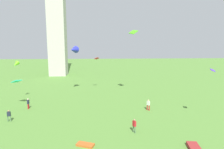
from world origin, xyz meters
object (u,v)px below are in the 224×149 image
(person_3, at_px, (28,103))
(kite_flying_5, at_px, (97,58))
(person_2, at_px, (9,115))
(kite_flying_1, at_px, (16,64))
(kite_flying_0, at_px, (73,50))
(kite_bundle_0, at_px, (85,145))
(kite_flying_3, at_px, (213,70))
(kite_bundle_2, at_px, (194,148))
(person_0, at_px, (134,125))
(monument_obelisk, at_px, (56,0))
(person_1, at_px, (148,104))
(kite_flying_4, at_px, (16,81))
(kite_flying_2, at_px, (133,32))

(person_3, xyz_separation_m, kite_flying_5, (10.67, 11.44, 6.08))
(person_2, bearing_deg, kite_flying_1, -77.66)
(kite_flying_0, distance_m, kite_bundle_0, 22.92)
(kite_bundle_0, bearing_deg, kite_flying_3, 18.64)
(kite_flying_1, bearing_deg, person_3, -34.12)
(kite_flying_5, relative_size, kite_bundle_2, 0.59)
(person_3, bearing_deg, person_0, -123.25)
(person_3, height_order, kite_flying_0, kite_flying_0)
(kite_flying_1, height_order, kite_bundle_2, kite_flying_1)
(monument_obelisk, bearing_deg, kite_flying_0, -71.73)
(person_2, distance_m, kite_flying_5, 20.97)
(person_1, height_order, kite_flying_0, kite_flying_0)
(kite_flying_5, distance_m, kite_bundle_0, 24.42)
(person_3, height_order, kite_flying_5, kite_flying_5)
(kite_flying_4, height_order, kite_bundle_2, kite_flying_4)
(kite_bundle_0, bearing_deg, kite_flying_1, 128.94)
(monument_obelisk, bearing_deg, kite_flying_5, -60.04)
(person_2, xyz_separation_m, kite_flying_2, (18.28, 11.61, 11.37))
(person_1, height_order, kite_flying_1, kite_flying_1)
(person_0, relative_size, kite_bundle_0, 0.93)
(person_3, relative_size, kite_flying_3, 1.85)
(person_1, bearing_deg, kite_flying_2, 146.51)
(person_0, height_order, kite_flying_2, kite_flying_2)
(person_0, height_order, kite_flying_5, kite_flying_5)
(kite_flying_1, xyz_separation_m, kite_flying_2, (20.55, 2.78, 5.59))
(person_2, bearing_deg, kite_flying_0, -118.20)
(kite_flying_2, height_order, kite_bundle_2, kite_flying_2)
(person_3, height_order, kite_flying_2, kite_flying_2)
(person_1, xyz_separation_m, kite_flying_3, (6.94, -4.77, 5.87))
(kite_flying_4, height_order, kite_flying_5, kite_flying_5)
(kite_flying_2, xyz_separation_m, kite_flying_3, (8.01, -13.15, -5.44))
(kite_flying_0, bearing_deg, kite_flying_1, -130.57)
(person_1, distance_m, kite_bundle_2, 11.75)
(monument_obelisk, distance_m, kite_flying_4, 37.34)
(person_0, bearing_deg, kite_flying_2, -33.41)
(person_1, xyz_separation_m, kite_flying_1, (-21.62, 5.60, 5.72))
(person_3, height_order, kite_flying_1, kite_flying_1)
(kite_flying_5, xyz_separation_m, kite_bundle_0, (-0.95, -23.41, -6.91))
(person_3, distance_m, kite_flying_4, 4.01)
(kite_flying_2, bearing_deg, kite_bundle_0, -46.58)
(kite_flying_1, xyz_separation_m, kite_bundle_0, (12.70, -15.73, -6.56))
(kite_flying_0, bearing_deg, kite_flying_3, -18.45)
(kite_flying_0, height_order, kite_flying_4, kite_flying_0)
(person_1, relative_size, kite_flying_0, 0.70)
(person_2, bearing_deg, person_1, -172.61)
(person_1, bearing_deg, kite_bundle_2, -32.55)
(kite_flying_4, distance_m, kite_flying_5, 16.56)
(person_1, distance_m, kite_bundle_0, 13.52)
(person_1, height_order, kite_flying_2, kite_flying_2)
(person_0, bearing_deg, person_3, 33.60)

